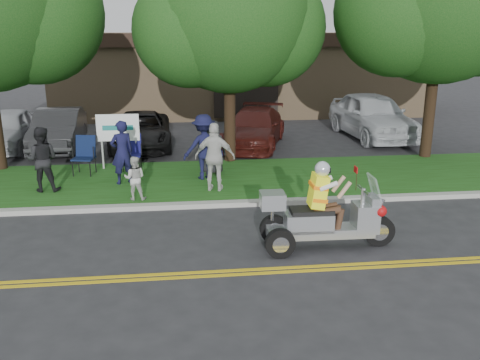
{
  "coord_description": "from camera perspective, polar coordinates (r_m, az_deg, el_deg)",
  "views": [
    {
      "loc": [
        -1.0,
        -8.61,
        4.13
      ],
      "look_at": [
        0.22,
        2.0,
        0.97
      ],
      "focal_mm": 38.0,
      "sensor_mm": 36.0,
      "label": 1
    }
  ],
  "objects": [
    {
      "name": "parked_car_mid",
      "position": [
        18.79,
        -11.1,
        5.47
      ],
      "size": [
        2.32,
        4.69,
        1.28
      ],
      "primitive_type": "imported",
      "rotation": [
        0.0,
        0.0,
        0.04
      ],
      "color": "black",
      "rests_on": "ground"
    },
    {
      "name": "parked_car_right",
      "position": [
        18.75,
        1.59,
        5.87
      ],
      "size": [
        3.22,
        5.03,
        1.36
      ],
      "primitive_type": "imported",
      "rotation": [
        0.0,
        0.0,
        -0.31
      ],
      "color": "#42140F",
      "rests_on": "ground"
    },
    {
      "name": "ground",
      "position": [
        9.6,
        0.04,
        -9.0
      ],
      "size": [
        120.0,
        120.0,
        0.0
      ],
      "primitive_type": "plane",
      "color": "#28282B",
      "rests_on": "ground"
    },
    {
      "name": "parked_car_far_left",
      "position": [
        20.03,
        -24.77,
        5.16
      ],
      "size": [
        1.82,
        4.27,
        1.44
      ],
      "primitive_type": "imported",
      "rotation": [
        0.0,
        0.0,
        0.03
      ],
      "color": "#B2B4BA",
      "rests_on": "ground"
    },
    {
      "name": "lawn_chair_a",
      "position": [
        15.38,
        -17.04,
        2.97
      ],
      "size": [
        0.68,
        0.7,
        1.1
      ],
      "rotation": [
        0.0,
        0.0,
        -0.18
      ],
      "color": "black",
      "rests_on": "grass_verge"
    },
    {
      "name": "centerline_far",
      "position": [
        9.23,
        0.35,
        -10.08
      ],
      "size": [
        60.0,
        0.1,
        0.01
      ],
      "primitive_type": "cube",
      "color": "gold",
      "rests_on": "ground"
    },
    {
      "name": "business_sign",
      "position": [
        15.6,
        -13.53,
        5.41
      ],
      "size": [
        1.25,
        0.06,
        1.75
      ],
      "color": "silver",
      "rests_on": "ground"
    },
    {
      "name": "spectator_chair_b",
      "position": [
        14.67,
        -3.11,
        3.72
      ],
      "size": [
        0.79,
        0.53,
        1.58
      ],
      "primitive_type": "imported",
      "rotation": [
        0.0,
        0.0,
        3.1
      ],
      "color": "black",
      "rests_on": "grass_verge"
    },
    {
      "name": "tree_right",
      "position": [
        17.62,
        21.81,
        18.3
      ],
      "size": [
        6.86,
        5.6,
        8.07
      ],
      "color": "#332114",
      "rests_on": "ground"
    },
    {
      "name": "spectator_chair_a",
      "position": [
        14.17,
        -4.08,
        3.74
      ],
      "size": [
        1.32,
        0.99,
        1.82
      ],
      "primitive_type": "imported",
      "rotation": [
        0.0,
        0.0,
        3.44
      ],
      "color": "#131436",
      "rests_on": "grass_verge"
    },
    {
      "name": "grass_verge",
      "position": [
        14.43,
        -2.34,
        0.07
      ],
      "size": [
        60.0,
        4.0,
        0.1
      ],
      "primitive_type": "cube",
      "color": "#1E4412",
      "rests_on": "ground"
    },
    {
      "name": "tree_mid",
      "position": [
        15.92,
        -1.03,
        17.57
      ],
      "size": [
        5.88,
        4.8,
        7.05
      ],
      "color": "#332114",
      "rests_on": "ground"
    },
    {
      "name": "spectator_adult_left",
      "position": [
        14.04,
        -13.1,
        3.05
      ],
      "size": [
        0.75,
        0.64,
        1.73
      ],
      "primitive_type": "imported",
      "rotation": [
        0.0,
        0.0,
        3.57
      ],
      "color": "#141439",
      "rests_on": "grass_verge"
    },
    {
      "name": "centerline_near",
      "position": [
        9.08,
        0.48,
        -10.52
      ],
      "size": [
        60.0,
        0.1,
        0.01
      ],
      "primitive_type": "cube",
      "color": "gold",
      "rests_on": "ground"
    },
    {
      "name": "trike_scooter",
      "position": [
        10.01,
        9.18,
        -4.29
      ],
      "size": [
        2.69,
        0.9,
        1.77
      ],
      "rotation": [
        0.0,
        0.0,
        -0.02
      ],
      "color": "black",
      "rests_on": "ground"
    },
    {
      "name": "lawn_chair_b",
      "position": [
        15.54,
        -12.05,
        3.36
      ],
      "size": [
        0.56,
        0.58,
        1.05
      ],
      "rotation": [
        0.0,
        0.0,
        -0.01
      ],
      "color": "black",
      "rests_on": "grass_verge"
    },
    {
      "name": "parked_car_left",
      "position": [
        19.31,
        -19.71,
        5.33
      ],
      "size": [
        1.79,
        4.43,
        1.43
      ],
      "primitive_type": "imported",
      "rotation": [
        0.0,
        0.0,
        0.06
      ],
      "color": "#28282A",
      "rests_on": "ground"
    },
    {
      "name": "child_right",
      "position": [
        12.7,
        -11.74,
        0.22
      ],
      "size": [
        0.57,
        0.47,
        1.09
      ],
      "primitive_type": "imported",
      "rotation": [
        0.0,
        0.0,
        3.04
      ],
      "color": "beige",
      "rests_on": "grass_verge"
    },
    {
      "name": "curb",
      "position": [
        12.39,
        -1.59,
        -2.7
      ],
      "size": [
        60.0,
        0.25,
        0.12
      ],
      "primitive_type": "cube",
      "color": "#A8A89E",
      "rests_on": "ground"
    },
    {
      "name": "parked_car_far_right",
      "position": [
        20.88,
        14.62,
        7.05
      ],
      "size": [
        2.39,
        5.36,
        1.79
      ],
      "primitive_type": "imported",
      "rotation": [
        0.0,
        0.0,
        0.05
      ],
      "color": "silver",
      "rests_on": "ground"
    },
    {
      "name": "spectator_adult_right",
      "position": [
        13.08,
        -2.83,
        2.59
      ],
      "size": [
        1.11,
        0.65,
        1.78
      ],
      "primitive_type": "imported",
      "rotation": [
        0.0,
        0.0,
        2.92
      ],
      "color": "silver",
      "rests_on": "grass_verge"
    },
    {
      "name": "commercial_building",
      "position": [
        27.83,
        -0.39,
        12.12
      ],
      "size": [
        18.0,
        8.2,
        4.0
      ],
      "color": "#9E7F5B",
      "rests_on": "ground"
    },
    {
      "name": "spectator_adult_mid",
      "position": [
        13.99,
        -21.34,
        2.18
      ],
      "size": [
        0.84,
        0.66,
        1.68
      ],
      "primitive_type": "imported",
      "rotation": [
        0.0,
        0.0,
        3.11
      ],
      "color": "black",
      "rests_on": "grass_verge"
    }
  ]
}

